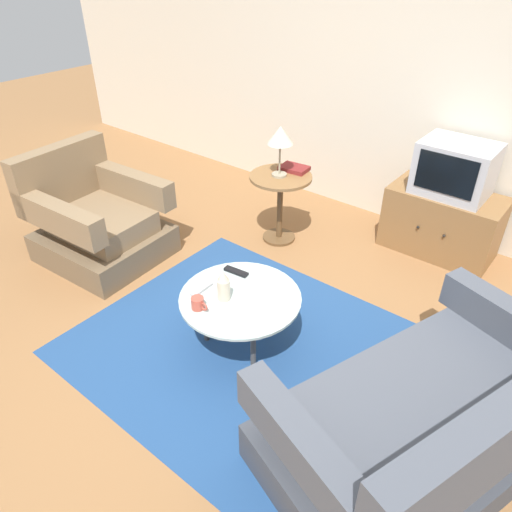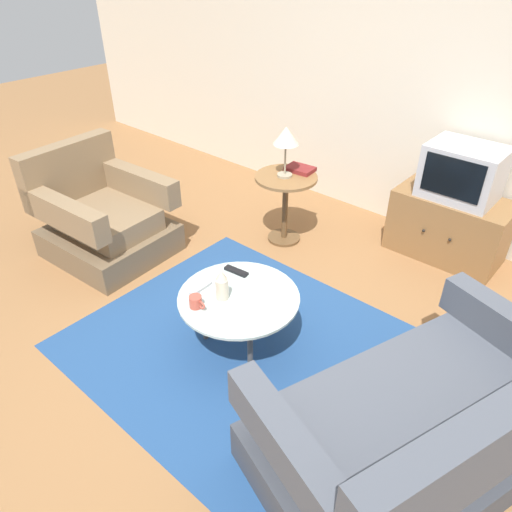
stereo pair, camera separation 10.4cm
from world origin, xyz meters
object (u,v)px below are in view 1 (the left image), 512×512
coffee_table (240,301)px  tv_stand (442,222)px  side_table (280,194)px  tv_remote_silver (201,289)px  table_lamp (280,137)px  vase (223,286)px  mug (198,303)px  tv_remote_dark (236,272)px  couch (428,423)px  television (455,169)px  armchair (96,222)px  book (294,168)px

coffee_table → tv_stand: size_ratio=0.85×
side_table → tv_remote_silver: side_table is taller
side_table → table_lamp: size_ratio=1.46×
side_table → vase: side_table is taller
side_table → tv_stand: bearing=30.8°
mug → tv_remote_silver: (-0.11, 0.14, -0.03)m
side_table → tv_remote_dark: 1.15m
couch → coffee_table: size_ratio=2.31×
side_table → tv_stand: (1.18, 0.71, -0.17)m
vase → mug: bearing=-109.6°
coffee_table → television: size_ratio=1.37×
coffee_table → table_lamp: (-0.62, 1.24, 0.58)m
television → vase: 2.16m
couch → vase: (-1.34, -0.01, 0.22)m
table_lamp → television: bearing=31.3°
television → armchair: bearing=-140.1°
coffee_table → tv_remote_silver: 0.26m
tv_remote_silver → television: bearing=-22.6°
tv_stand → vase: (-0.64, -2.04, 0.23)m
mug → tv_remote_dark: bearing=98.4°
vase → tv_remote_dark: vase is taller
tv_remote_silver → side_table: bearing=14.1°
couch → tv_remote_dark: bearing=99.5°
television → tv_remote_dark: (-0.76, -1.79, -0.35)m
couch → vase: couch is taller
coffee_table → mug: mug is taller
tv_stand → couch: bearing=-71.0°
couch → television: 2.20m
side_table → vase: 1.44m
tv_remote_silver → book: size_ratio=0.69×
television → mug: (-0.70, -2.21, -0.32)m
table_lamp → tv_remote_silver: size_ratio=2.45×
tv_remote_silver → tv_remote_dark: bearing=-10.6°
tv_remote_silver → mug: bearing=-143.1°
tv_remote_dark → tv_remote_silver: 0.29m
armchair → tv_remote_dark: armchair is taller
television → mug: 2.34m
coffee_table → television: television is taller
side_table → coffee_table: bearing=-64.1°
table_lamp → tv_remote_silver: table_lamp is taller
television → book: size_ratio=2.23×
tv_stand → book: 1.33m
table_lamp → vase: size_ratio=2.01×
coffee_table → television: (0.58, 1.96, 0.39)m
couch → mug: size_ratio=14.75×
tv_remote_dark → coffee_table: bearing=129.6°
side_table → table_lamp: (-0.01, -0.01, 0.50)m
vase → side_table: bearing=112.2°
coffee_table → tv_remote_dark: tv_remote_dark is taller
tv_remote_dark → book: bearing=-78.8°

